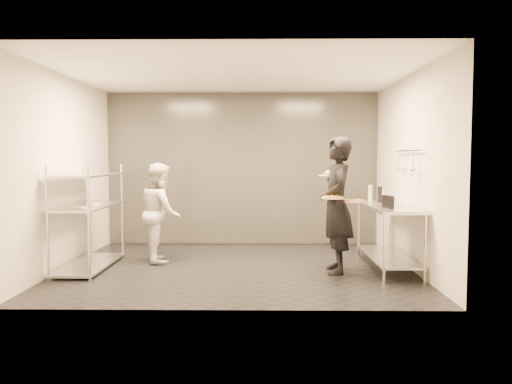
{
  "coord_description": "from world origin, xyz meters",
  "views": [
    {
      "loc": [
        0.37,
        -7.14,
        1.61
      ],
      "look_at": [
        0.28,
        0.1,
        1.1
      ],
      "focal_mm": 35.0,
      "sensor_mm": 36.0,
      "label": 1
    }
  ],
  "objects_px": {
    "pos_monitor": "(388,202)",
    "bottle_clear": "(383,194)",
    "pass_rack": "(88,215)",
    "bottle_dark": "(380,195)",
    "chef": "(161,212)",
    "salad_plate": "(328,174)",
    "waiter": "(337,205)",
    "pizza_plate_far": "(354,201)",
    "prep_counter": "(388,226)",
    "bottle_green": "(370,193)",
    "pizza_plate_near": "(333,197)"
  },
  "relations": [
    {
      "from": "pizza_plate_near",
      "to": "salad_plate",
      "type": "bearing_deg",
      "value": 89.4
    },
    {
      "from": "chef",
      "to": "bottle_dark",
      "type": "bearing_deg",
      "value": -107.19
    },
    {
      "from": "prep_counter",
      "to": "pass_rack",
      "type": "bearing_deg",
      "value": -179.97
    },
    {
      "from": "waiter",
      "to": "pizza_plate_near",
      "type": "xyz_separation_m",
      "value": [
        -0.09,
        -0.23,
        0.13
      ]
    },
    {
      "from": "prep_counter",
      "to": "salad_plate",
      "type": "relative_size",
      "value": 6.4
    },
    {
      "from": "prep_counter",
      "to": "salad_plate",
      "type": "distance_m",
      "value": 1.14
    },
    {
      "from": "prep_counter",
      "to": "bottle_green",
      "type": "height_order",
      "value": "bottle_green"
    },
    {
      "from": "pizza_plate_far",
      "to": "bottle_clear",
      "type": "bearing_deg",
      "value": 60.47
    },
    {
      "from": "waiter",
      "to": "bottle_green",
      "type": "bearing_deg",
      "value": 146.19
    },
    {
      "from": "prep_counter",
      "to": "chef",
      "type": "height_order",
      "value": "chef"
    },
    {
      "from": "pizza_plate_far",
      "to": "pos_monitor",
      "type": "bearing_deg",
      "value": -0.8
    },
    {
      "from": "waiter",
      "to": "pizza_plate_near",
      "type": "relative_size",
      "value": 6.21
    },
    {
      "from": "salad_plate",
      "to": "pos_monitor",
      "type": "xyz_separation_m",
      "value": [
        0.74,
        -0.47,
        -0.36
      ]
    },
    {
      "from": "chef",
      "to": "salad_plate",
      "type": "distance_m",
      "value": 2.63
    },
    {
      "from": "prep_counter",
      "to": "salad_plate",
      "type": "height_order",
      "value": "salad_plate"
    },
    {
      "from": "pass_rack",
      "to": "bottle_dark",
      "type": "xyz_separation_m",
      "value": [
        4.3,
        0.42,
        0.27
      ]
    },
    {
      "from": "pizza_plate_near",
      "to": "salad_plate",
      "type": "xyz_separation_m",
      "value": [
        0.01,
        0.52,
        0.29
      ]
    },
    {
      "from": "pass_rack",
      "to": "salad_plate",
      "type": "xyz_separation_m",
      "value": [
        3.47,
        0.03,
        0.59
      ]
    },
    {
      "from": "chef",
      "to": "pizza_plate_near",
      "type": "bearing_deg",
      "value": -127.16
    },
    {
      "from": "pass_rack",
      "to": "chef",
      "type": "relative_size",
      "value": 1.05
    },
    {
      "from": "bottle_dark",
      "to": "pass_rack",
      "type": "bearing_deg",
      "value": -174.38
    },
    {
      "from": "chef",
      "to": "bottle_green",
      "type": "xyz_separation_m",
      "value": [
        3.29,
        0.33,
        0.28
      ]
    },
    {
      "from": "pizza_plate_near",
      "to": "pizza_plate_far",
      "type": "bearing_deg",
      "value": 10.17
    },
    {
      "from": "chef",
      "to": "salad_plate",
      "type": "bearing_deg",
      "value": -116.22
    },
    {
      "from": "pass_rack",
      "to": "salad_plate",
      "type": "bearing_deg",
      "value": 0.57
    },
    {
      "from": "pass_rack",
      "to": "bottle_green",
      "type": "distance_m",
      "value": 4.32
    },
    {
      "from": "chef",
      "to": "pos_monitor",
      "type": "distance_m",
      "value": 3.39
    },
    {
      "from": "pos_monitor",
      "to": "bottle_green",
      "type": "height_order",
      "value": "bottle_green"
    },
    {
      "from": "salad_plate",
      "to": "bottle_dark",
      "type": "xyz_separation_m",
      "value": [
        0.83,
        0.39,
        -0.32
      ]
    },
    {
      "from": "pass_rack",
      "to": "pos_monitor",
      "type": "bearing_deg",
      "value": -5.93
    },
    {
      "from": "prep_counter",
      "to": "pos_monitor",
      "type": "distance_m",
      "value": 0.59
    },
    {
      "from": "chef",
      "to": "bottle_green",
      "type": "distance_m",
      "value": 3.32
    },
    {
      "from": "pass_rack",
      "to": "bottle_dark",
      "type": "bearing_deg",
      "value": 5.62
    },
    {
      "from": "waiter",
      "to": "bottle_dark",
      "type": "relative_size",
      "value": 7.81
    },
    {
      "from": "chef",
      "to": "bottle_green",
      "type": "bearing_deg",
      "value": -100.61
    },
    {
      "from": "pos_monitor",
      "to": "bottle_clear",
      "type": "relative_size",
      "value": 1.12
    },
    {
      "from": "prep_counter",
      "to": "pizza_plate_far",
      "type": "relative_size",
      "value": 5.59
    },
    {
      "from": "bottle_clear",
      "to": "waiter",
      "type": "bearing_deg",
      "value": -130.42
    },
    {
      "from": "pass_rack",
      "to": "pizza_plate_far",
      "type": "bearing_deg",
      "value": -6.56
    },
    {
      "from": "chef",
      "to": "pizza_plate_near",
      "type": "height_order",
      "value": "chef"
    },
    {
      "from": "pizza_plate_far",
      "to": "bottle_dark",
      "type": "bearing_deg",
      "value": 57.05
    },
    {
      "from": "pass_rack",
      "to": "bottle_clear",
      "type": "distance_m",
      "value": 4.53
    },
    {
      "from": "waiter",
      "to": "chef",
      "type": "relative_size",
      "value": 1.24
    },
    {
      "from": "pass_rack",
      "to": "bottle_green",
      "type": "height_order",
      "value": "pass_rack"
    },
    {
      "from": "pass_rack",
      "to": "pizza_plate_far",
      "type": "distance_m",
      "value": 3.78
    },
    {
      "from": "chef",
      "to": "bottle_green",
      "type": "height_order",
      "value": "chef"
    },
    {
      "from": "chef",
      "to": "salad_plate",
      "type": "xyz_separation_m",
      "value": [
        2.52,
        -0.44,
        0.6
      ]
    },
    {
      "from": "pizza_plate_near",
      "to": "pos_monitor",
      "type": "distance_m",
      "value": 0.75
    },
    {
      "from": "chef",
      "to": "pos_monitor",
      "type": "bearing_deg",
      "value": -121.94
    },
    {
      "from": "bottle_green",
      "to": "bottle_dark",
      "type": "distance_m",
      "value": 0.38
    }
  ]
}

